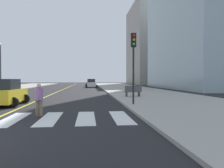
# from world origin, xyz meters

# --- Properties ---
(sidewalk_kerb_east) EXTENTS (10.00, 120.00, 0.15)m
(sidewalk_kerb_east) POSITION_xyz_m (12.20, 20.00, 0.07)
(sidewalk_kerb_east) COLOR #9E9B93
(sidewalk_kerb_east) RESTS_ON ground
(lane_divider_paint) EXTENTS (0.16, 80.00, 0.01)m
(lane_divider_paint) POSITION_xyz_m (0.00, 40.00, 0.01)
(lane_divider_paint) COLOR yellow
(lane_divider_paint) RESTS_ON ground
(parking_garage_concrete) EXTENTS (18.00, 24.00, 27.93)m
(parking_garage_concrete) POSITION_xyz_m (29.11, 69.55, 13.96)
(parking_garage_concrete) COLOR #9E9B93
(parking_garage_concrete) RESTS_ON ground
(car_yellow_nearest) EXTENTS (2.79, 4.44, 1.97)m
(car_yellow_nearest) POSITION_xyz_m (-1.55, 9.89, 0.92)
(car_yellow_nearest) COLOR gold
(car_yellow_nearest) RESTS_ON ground
(car_white_second) EXTENTS (2.74, 4.34, 1.92)m
(car_white_second) POSITION_xyz_m (5.31, 42.59, 0.90)
(car_white_second) COLOR silver
(car_white_second) RESTS_ON ground
(car_black_third) EXTENTS (2.64, 4.18, 1.85)m
(car_black_third) POSITION_xyz_m (5.18, 50.54, 0.87)
(car_black_third) COLOR black
(car_black_third) RESTS_ON ground
(traffic_light_near_corner) EXTENTS (0.36, 0.41, 5.13)m
(traffic_light_near_corner) POSITION_xyz_m (7.87, 8.39, 3.74)
(traffic_light_near_corner) COLOR black
(traffic_light_near_corner) RESTS_ON sidewalk_kerb_east
(park_bench) EXTENTS (1.85, 0.73, 1.12)m
(park_bench) POSITION_xyz_m (9.23, 15.12, 0.69)
(park_bench) COLOR #47474C
(park_bench) RESTS_ON sidewalk_kerb_east
(pedestrian_crossing) EXTENTS (0.43, 0.43, 1.74)m
(pedestrian_crossing) POSITION_xyz_m (1.99, 4.88, 0.96)
(pedestrian_crossing) COLOR brown
(pedestrian_crossing) RESTS_ON ground
(street_lamp) EXTENTS (0.44, 0.44, 6.91)m
(street_lamp) POSITION_xyz_m (-7.91, 25.77, 4.26)
(street_lamp) COLOR #38383D
(street_lamp) RESTS_ON sidewalk_kerb_west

